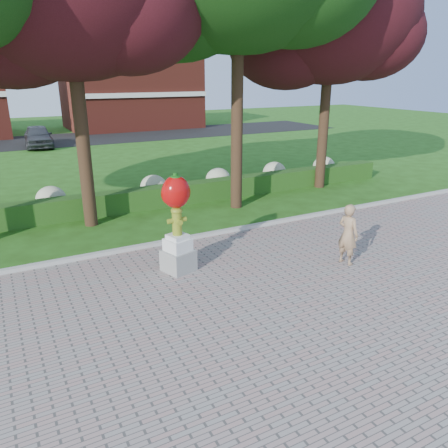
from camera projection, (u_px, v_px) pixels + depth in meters
name	position (u px, v px, depth m)	size (l,w,h in m)	color
ground	(223.00, 281.00, 11.05)	(100.00, 100.00, 0.00)	#234A12
walkway	(329.00, 369.00, 7.70)	(40.00, 14.00, 0.04)	gray
curb	(178.00, 240.00, 13.53)	(40.00, 0.18, 0.15)	#ADADA5
lawn_hedge	(138.00, 199.00, 16.76)	(24.00, 0.70, 0.80)	#184413
hydrangea_row	(144.00, 188.00, 17.80)	(20.10, 1.10, 0.99)	#9FA57E
street	(57.00, 140.00, 34.40)	(50.00, 8.00, 0.02)	black
building_right	(131.00, 93.00, 41.93)	(12.00, 8.00, 6.40)	maroon
tree_far_right	(328.00, 23.00, 18.00)	(7.88, 6.72, 10.21)	black
hydrant_sculpture	(177.00, 221.00, 11.10)	(0.89, 0.89, 2.62)	gray
woman	(348.00, 234.00, 11.73)	(0.61, 0.40, 1.68)	#9D7B59
parked_car	(38.00, 136.00, 30.93)	(1.80, 4.47, 1.52)	#3A3C41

